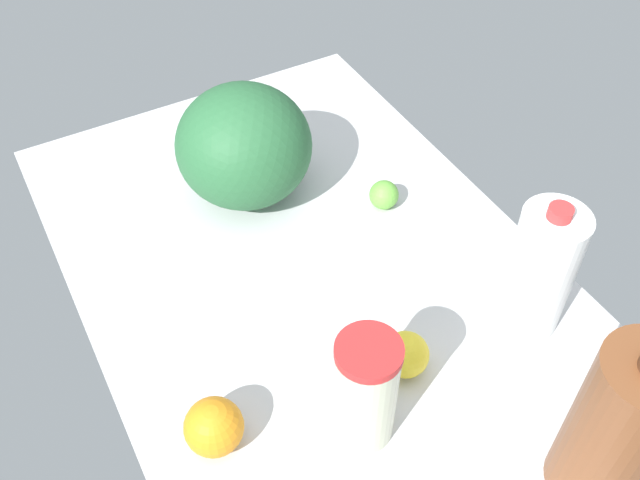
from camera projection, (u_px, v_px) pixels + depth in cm
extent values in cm
cube|color=silver|center=(320.00, 286.00, 122.51)|extent=(120.00, 76.00, 3.00)
cylinder|color=brown|center=(619.00, 430.00, 87.21)|extent=(12.24, 12.24, 27.06)
ellipsoid|color=#296338|center=(244.00, 146.00, 128.66)|extent=(24.76, 24.76, 22.35)
cylinder|color=beige|center=(365.00, 394.00, 95.75)|extent=(8.62, 8.62, 18.29)
cylinder|color=red|center=(369.00, 352.00, 88.60)|extent=(8.88, 8.88, 1.40)
cylinder|color=white|center=(540.00, 272.00, 107.45)|extent=(10.11, 10.11, 23.13)
cylinder|color=red|center=(560.00, 213.00, 98.40)|extent=(3.54, 3.54, 1.80)
sphere|color=orange|center=(214.00, 427.00, 97.80)|extent=(8.39, 8.39, 8.39)
sphere|color=#66B340|center=(384.00, 195.00, 132.08)|extent=(5.51, 5.51, 5.51)
sphere|color=yellow|center=(406.00, 354.00, 106.73)|extent=(7.15, 7.15, 7.15)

